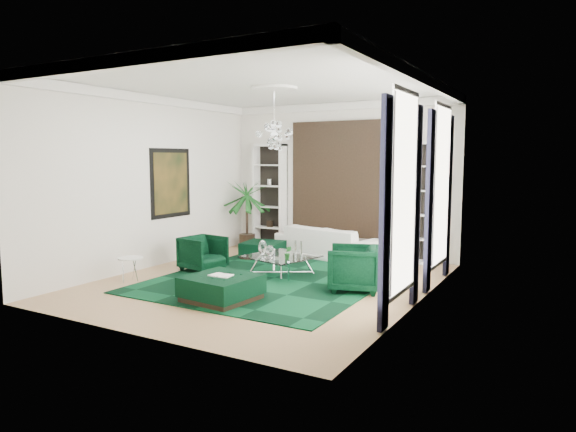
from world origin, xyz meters
The scene contains 30 objects.
floor centered at (0.00, 0.00, -0.01)m, with size 6.00×7.00×0.02m, color tan.
ceiling centered at (0.00, 0.00, 3.81)m, with size 6.00×7.00×0.02m, color white.
wall_back centered at (0.00, 3.51, 1.90)m, with size 6.00×0.02×3.80m, color silver.
wall_front centered at (0.00, -3.51, 1.90)m, with size 6.00×0.02×3.80m, color silver.
wall_left centered at (-3.01, 0.00, 1.90)m, with size 0.02×7.00×3.80m, color silver.
wall_right centered at (3.01, 0.00, 1.90)m, with size 0.02×7.00×3.80m, color silver.
crown_molding centered at (0.00, 0.00, 3.70)m, with size 6.00×7.00×0.18m, color white, non-canonical shape.
ceiling_medallion centered at (0.00, 0.30, 3.77)m, with size 0.90×0.90×0.05m, color white.
tapestry centered at (0.00, 3.46, 1.90)m, with size 2.50×0.06×2.80m, color black.
shelving_left centered at (-1.95, 3.31, 1.40)m, with size 0.90×0.38×2.80m, color white, non-canonical shape.
shelving_right centered at (1.95, 3.31, 1.40)m, with size 0.90×0.38×2.80m, color white, non-canonical shape.
painting centered at (-2.97, 0.60, 1.85)m, with size 0.04×1.30×1.60m, color black.
window_near centered at (2.99, -0.90, 1.90)m, with size 0.03×1.10×2.90m, color white.
curtain_near_a centered at (2.96, -1.68, 1.65)m, with size 0.07×0.30×3.25m, color black.
curtain_near_b centered at (2.96, -0.12, 1.65)m, with size 0.07×0.30×3.25m, color black.
window_far centered at (2.99, 1.50, 1.90)m, with size 0.03×1.10×2.90m, color white.
curtain_far_a centered at (2.96, 0.72, 1.65)m, with size 0.07×0.30×3.25m, color black.
curtain_far_b centered at (2.96, 2.28, 1.65)m, with size 0.07×0.30×3.25m, color black.
rug centered at (0.00, 0.30, 0.01)m, with size 4.20×5.00×0.02m, color black.
sofa centered at (0.00, 2.85, 0.38)m, with size 2.62×1.02×0.77m, color white.
armchair_left centered at (-1.75, 0.20, 0.38)m, with size 0.80×0.83×0.75m, color black.
armchair_right centered at (1.75, 0.20, 0.42)m, with size 0.89×0.92×0.84m, color black.
coffee_table centered at (0.00, 0.55, 0.21)m, with size 1.25×1.25×0.43m, color white, non-canonical shape.
ottoman_side centered at (-1.35, 2.00, 0.20)m, with size 0.90×0.90×0.40m, color black.
ottoman_front centered at (0.05, -1.55, 0.22)m, with size 1.09×1.09×0.44m, color black.
book centered at (0.05, -1.55, 0.45)m, with size 0.39×0.26×0.03m, color white.
side_table centered at (-2.35, -1.30, 0.23)m, with size 0.49×0.49×0.47m, color white.
palm centered at (-2.45, 2.95, 1.17)m, with size 1.47×1.47×2.35m, color #19591E, non-canonical shape.
chandelier centered at (0.00, 0.30, 2.85)m, with size 0.71×0.71×0.64m, color white, non-canonical shape.
table_plant centered at (0.31, 0.29, 0.56)m, with size 0.15×0.12×0.27m, color #19591E.
Camera 1 is at (5.23, -8.43, 2.42)m, focal length 32.00 mm.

